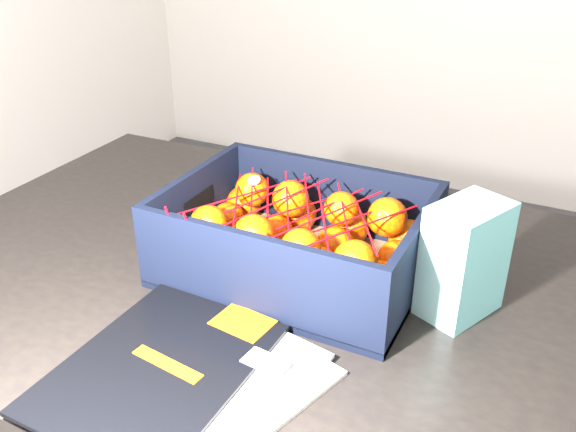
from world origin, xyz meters
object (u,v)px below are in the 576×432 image
at_px(table, 274,323).
at_px(produce_crate, 297,247).
at_px(retail_carton, 464,260).
at_px(magazine_stack, 184,380).

relative_size(table, produce_crate, 3.23).
height_order(produce_crate, retail_carton, retail_carton).
xyz_separation_m(produce_crate, retail_carton, (0.24, 0.01, 0.04)).
distance_m(magazine_stack, retail_carton, 0.40).
bearing_deg(magazine_stack, retail_carton, 49.39).
bearing_deg(retail_carton, magazine_stack, -106.69).
bearing_deg(table, retail_carton, 5.78).
bearing_deg(produce_crate, magazine_stack, -91.84).
xyz_separation_m(table, magazine_stack, (0.02, -0.27, 0.11)).
bearing_deg(produce_crate, retail_carton, 2.37).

